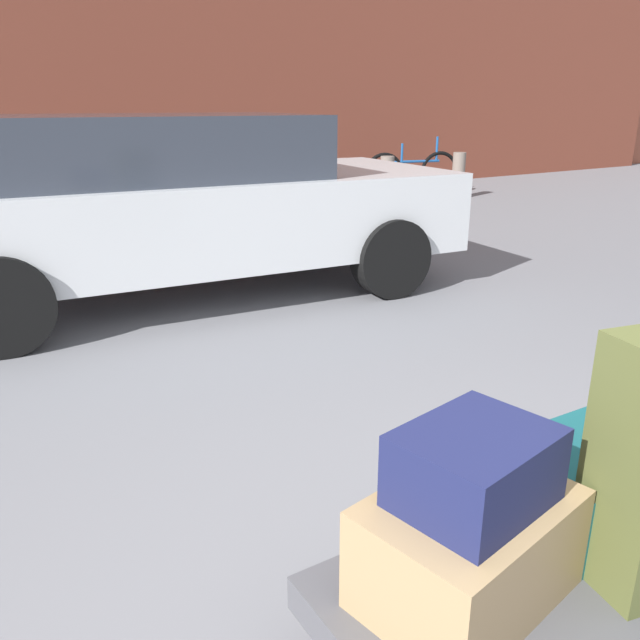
{
  "coord_description": "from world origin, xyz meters",
  "views": [
    {
      "loc": [
        -1.24,
        -0.82,
        1.51
      ],
      "look_at": [
        0.0,
        1.2,
        0.69
      ],
      "focal_mm": 35.55,
      "sensor_mm": 36.0,
      "label": 1
    }
  ],
  "objects": [
    {
      "name": "luggage_cart",
      "position": [
        0.0,
        0.0,
        0.27
      ],
      "size": [
        1.23,
        0.73,
        0.34
      ],
      "color": "#4C4C51",
      "rests_on": "ground_plane"
    },
    {
      "name": "suitcase_tan_front_right",
      "position": [
        -0.26,
        0.08,
        0.48
      ],
      "size": [
        0.58,
        0.45,
        0.27
      ],
      "primitive_type": "cube",
      "rotation": [
        0.0,
        0.0,
        0.19
      ],
      "color": "#9E7F56",
      "rests_on": "luggage_cart"
    },
    {
      "name": "suitcase_teal_rear_left",
      "position": [
        0.23,
        0.13,
        0.45
      ],
      "size": [
        0.64,
        0.37,
        0.23
      ],
      "primitive_type": "cube",
      "rotation": [
        0.0,
        0.0,
        -0.02
      ],
      "color": "#144C51",
      "rests_on": "luggage_cart"
    },
    {
      "name": "duffel_bag_navy_topmost_pile",
      "position": [
        -0.26,
        0.08,
        0.7
      ],
      "size": [
        0.4,
        0.34,
        0.18
      ],
      "primitive_type": "cube",
      "rotation": [
        0.0,
        0.0,
        0.19
      ],
      "color": "#191E47",
      "rests_on": "suitcase_tan_front_right"
    },
    {
      "name": "parked_car",
      "position": [
        0.46,
        4.11,
        0.76
      ],
      "size": [
        4.45,
        2.23,
        1.42
      ],
      "color": "silver",
      "rests_on": "ground_plane"
    },
    {
      "name": "bicycle_leaning",
      "position": [
        5.84,
        7.72,
        0.37
      ],
      "size": [
        1.73,
        0.46,
        0.96
      ],
      "color": "black",
      "rests_on": "ground_plane"
    },
    {
      "name": "bollard_kerb_near",
      "position": [
        2.11,
        7.01,
        0.37
      ],
      "size": [
        0.21,
        0.21,
        0.74
      ],
      "primitive_type": "cylinder",
      "color": "#72665B",
      "rests_on": "ground_plane"
    },
    {
      "name": "bollard_kerb_mid",
      "position": [
        3.64,
        7.01,
        0.37
      ],
      "size": [
        0.21,
        0.21,
        0.74
      ],
      "primitive_type": "cylinder",
      "color": "#72665B",
      "rests_on": "ground_plane"
    },
    {
      "name": "bollard_kerb_far",
      "position": [
        4.76,
        7.01,
        0.37
      ],
      "size": [
        0.21,
        0.21,
        0.74
      ],
      "primitive_type": "cylinder",
      "color": "#72665B",
      "rests_on": "ground_plane"
    },
    {
      "name": "bollard_corner",
      "position": [
        6.23,
        7.01,
        0.37
      ],
      "size": [
        0.21,
        0.21,
        0.74
      ],
      "primitive_type": "cylinder",
      "color": "#72665B",
      "rests_on": "ground_plane"
    }
  ]
}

